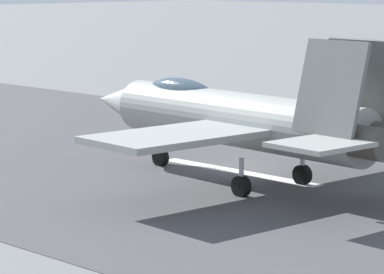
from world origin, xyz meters
The scene contains 5 objects.
ground_plane centered at (0.00, 0.00, 0.00)m, with size 400.00×400.00×0.00m, color slate.
runway_strip centered at (-0.02, 0.00, 0.01)m, with size 240.00×26.00×0.02m.
fighter_jet centered at (-1.64, 1.60, 2.50)m, with size 16.53×14.25×5.71m.
marker_cone_mid centered at (6.60, -12.84, 0.28)m, with size 0.44×0.44×0.55m, color orange.
marker_cone_far centered at (17.08, -12.84, 0.28)m, with size 0.44×0.44×0.55m, color orange.
Camera 1 is at (-27.16, 29.90, 7.83)m, focal length 95.45 mm.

